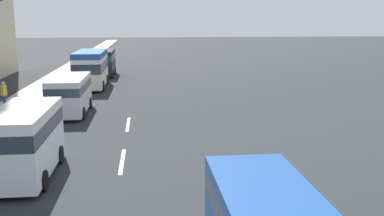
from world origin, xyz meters
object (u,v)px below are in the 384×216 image
(van_lead, at_px, (24,139))
(pedestrian_by_tree, at_px, (4,94))
(van_sixth, at_px, (104,61))
(minibus_second, at_px, (91,68))
(van_third, at_px, (70,93))

(van_lead, relative_size, pedestrian_by_tree, 2.78)
(van_sixth, xyz_separation_m, pedestrian_by_tree, (-16.41, 4.70, -0.37))
(van_sixth, bearing_deg, pedestrian_by_tree, -15.98)
(van_lead, xyz_separation_m, minibus_second, (20.96, 0.10, 0.22))
(van_third, distance_m, van_sixth, 17.72)
(minibus_second, bearing_deg, van_third, -0.39)
(van_lead, height_order, pedestrian_by_tree, van_lead)
(van_lead, bearing_deg, van_third, -179.08)
(pedestrian_by_tree, bearing_deg, van_sixth, -171.97)
(van_third, distance_m, pedestrian_by_tree, 4.47)
(van_lead, bearing_deg, minibus_second, -179.72)
(van_lead, relative_size, van_third, 0.93)
(minibus_second, bearing_deg, van_sixth, 177.26)
(van_third, bearing_deg, minibus_second, 179.61)
(van_third, bearing_deg, pedestrian_by_tree, -107.09)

